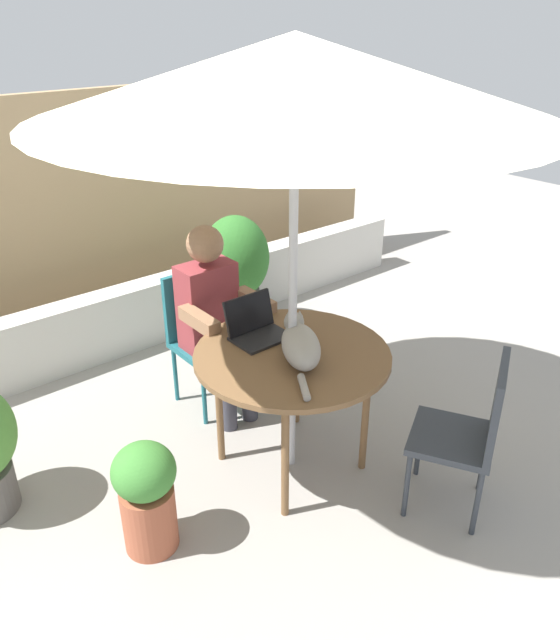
{
  "coord_description": "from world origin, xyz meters",
  "views": [
    {
      "loc": [
        -1.83,
        -2.12,
        2.34
      ],
      "look_at": [
        0.0,
        0.1,
        0.88
      ],
      "focal_mm": 34.8,
      "sensor_mm": 36.0,
      "label": 1
    }
  ],
  "objects_px": {
    "patio_table": "(292,362)",
    "chair_occupied": "(202,329)",
    "patio_umbrella": "(295,76)",
    "potted_plant_corner": "(236,268)",
    "potted_plant_by_chair": "(147,494)",
    "cat": "(300,344)",
    "laptop": "(255,325)",
    "chair_empty": "(472,427)",
    "person_seated": "(214,313)"
  },
  "relations": [
    {
      "from": "patio_table",
      "to": "chair_occupied",
      "type": "relative_size",
      "value": 1.18
    },
    {
      "from": "patio_table",
      "to": "patio_umbrella",
      "type": "distance_m",
      "value": 1.4
    },
    {
      "from": "patio_umbrella",
      "to": "potted_plant_corner",
      "type": "relative_size",
      "value": 2.47
    },
    {
      "from": "patio_umbrella",
      "to": "potted_plant_by_chair",
      "type": "height_order",
      "value": "patio_umbrella"
    },
    {
      "from": "patio_umbrella",
      "to": "chair_occupied",
      "type": "relative_size",
      "value": 2.65
    },
    {
      "from": "cat",
      "to": "potted_plant_by_chair",
      "type": "xyz_separation_m",
      "value": [
        -0.9,
        0.04,
        -0.5
      ]
    },
    {
      "from": "laptop",
      "to": "potted_plant_corner",
      "type": "height_order",
      "value": "laptop"
    },
    {
      "from": "patio_umbrella",
      "to": "potted_plant_by_chair",
      "type": "bearing_deg",
      "value": -178.24
    },
    {
      "from": "patio_table",
      "to": "cat",
      "type": "relative_size",
      "value": 1.86
    },
    {
      "from": "chair_empty",
      "to": "laptop",
      "type": "relative_size",
      "value": 2.91
    },
    {
      "from": "patio_umbrella",
      "to": "laptop",
      "type": "distance_m",
      "value": 1.31
    },
    {
      "from": "chair_occupied",
      "to": "patio_umbrella",
      "type": "bearing_deg",
      "value": -90.0
    },
    {
      "from": "patio_table",
      "to": "chair_occupied",
      "type": "xyz_separation_m",
      "value": [
        0.0,
        0.88,
        -0.16
      ]
    },
    {
      "from": "chair_occupied",
      "to": "cat",
      "type": "height_order",
      "value": "cat"
    },
    {
      "from": "patio_umbrella",
      "to": "person_seated",
      "type": "bearing_deg",
      "value": 90.0
    },
    {
      "from": "patio_table",
      "to": "laptop",
      "type": "distance_m",
      "value": 0.3
    },
    {
      "from": "person_seated",
      "to": "potted_plant_by_chair",
      "type": "xyz_separation_m",
      "value": [
        -0.91,
        -0.75,
        -0.37
      ]
    },
    {
      "from": "person_seated",
      "to": "potted_plant_by_chair",
      "type": "relative_size",
      "value": 2.07
    },
    {
      "from": "chair_empty",
      "to": "potted_plant_corner",
      "type": "xyz_separation_m",
      "value": [
        0.29,
        2.36,
        0.02
      ]
    },
    {
      "from": "patio_umbrella",
      "to": "chair_occupied",
      "type": "bearing_deg",
      "value": 90.0
    },
    {
      "from": "chair_empty",
      "to": "laptop",
      "type": "xyz_separation_m",
      "value": [
        -0.49,
        1.09,
        0.28
      ]
    },
    {
      "from": "chair_empty",
      "to": "cat",
      "type": "height_order",
      "value": "cat"
    },
    {
      "from": "patio_table",
      "to": "potted_plant_by_chair",
      "type": "relative_size",
      "value": 1.76
    },
    {
      "from": "patio_umbrella",
      "to": "laptop",
      "type": "relative_size",
      "value": 7.72
    },
    {
      "from": "potted_plant_by_chair",
      "to": "potted_plant_corner",
      "type": "relative_size",
      "value": 0.62
    },
    {
      "from": "patio_umbrella",
      "to": "cat",
      "type": "xyz_separation_m",
      "value": [
        -0.01,
        -0.07,
        -1.26
      ]
    },
    {
      "from": "potted_plant_by_chair",
      "to": "chair_empty",
      "type": "bearing_deg",
      "value": -30.25
    },
    {
      "from": "person_seated",
      "to": "chair_empty",
      "type": "bearing_deg",
      "value": -73.71
    },
    {
      "from": "cat",
      "to": "potted_plant_by_chair",
      "type": "bearing_deg",
      "value": 177.28
    },
    {
      "from": "potted_plant_by_chair",
      "to": "cat",
      "type": "bearing_deg",
      "value": -2.72
    },
    {
      "from": "chair_empty",
      "to": "potted_plant_by_chair",
      "type": "xyz_separation_m",
      "value": [
        -1.36,
        0.79,
        -0.19
      ]
    },
    {
      "from": "patio_umbrella",
      "to": "cat",
      "type": "distance_m",
      "value": 1.26
    },
    {
      "from": "cat",
      "to": "chair_occupied",
      "type": "bearing_deg",
      "value": 89.39
    },
    {
      "from": "laptop",
      "to": "cat",
      "type": "distance_m",
      "value": 0.34
    },
    {
      "from": "potted_plant_corner",
      "to": "chair_occupied",
      "type": "bearing_deg",
      "value": -138.53
    },
    {
      "from": "person_seated",
      "to": "potted_plant_corner",
      "type": "height_order",
      "value": "person_seated"
    },
    {
      "from": "patio_umbrella",
      "to": "potted_plant_by_chair",
      "type": "relative_size",
      "value": 3.95
    },
    {
      "from": "cat",
      "to": "person_seated",
      "type": "bearing_deg",
      "value": 89.27
    },
    {
      "from": "person_seated",
      "to": "potted_plant_corner",
      "type": "xyz_separation_m",
      "value": [
        0.74,
        0.81,
        -0.15
      ]
    },
    {
      "from": "patio_table",
      "to": "patio_umbrella",
      "type": "relative_size",
      "value": 0.45
    },
    {
      "from": "chair_occupied",
      "to": "potted_plant_by_chair",
      "type": "height_order",
      "value": "chair_occupied"
    },
    {
      "from": "chair_empty",
      "to": "laptop",
      "type": "distance_m",
      "value": 1.23
    },
    {
      "from": "chair_empty",
      "to": "potted_plant_by_chair",
      "type": "distance_m",
      "value": 1.59
    },
    {
      "from": "chair_empty",
      "to": "cat",
      "type": "xyz_separation_m",
      "value": [
        -0.46,
        0.75,
        0.3
      ]
    },
    {
      "from": "laptop",
      "to": "patio_table",
      "type": "bearing_deg",
      "value": -82.59
    },
    {
      "from": "chair_occupied",
      "to": "laptop",
      "type": "height_order",
      "value": "laptop"
    },
    {
      "from": "patio_table",
      "to": "potted_plant_by_chair",
      "type": "height_order",
      "value": "patio_table"
    },
    {
      "from": "person_seated",
      "to": "cat",
      "type": "relative_size",
      "value": 2.18
    },
    {
      "from": "chair_occupied",
      "to": "person_seated",
      "type": "relative_size",
      "value": 0.72
    },
    {
      "from": "potted_plant_by_chair",
      "to": "potted_plant_corner",
      "type": "bearing_deg",
      "value": 43.44
    }
  ]
}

